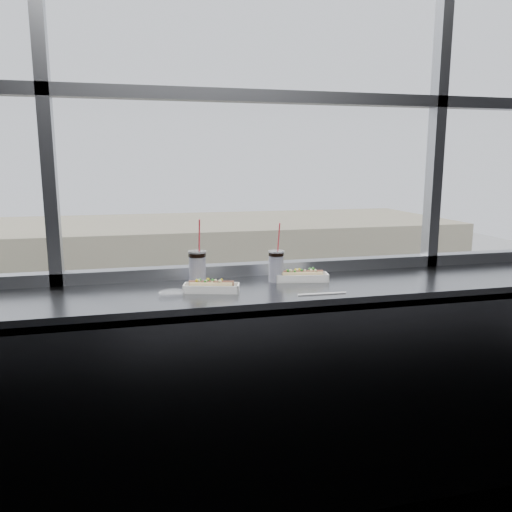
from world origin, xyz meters
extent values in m
plane|color=black|center=(0.00, 1.50, 0.55)|extent=(6.00, 0.00, 6.00)
plane|color=silver|center=(0.00, 1.52, 2.30)|extent=(6.00, 0.00, 6.00)
cube|color=gray|center=(0.00, 1.23, 1.07)|extent=(6.00, 0.55, 0.06)
cube|color=gray|center=(0.00, 0.97, 0.55)|extent=(6.00, 0.04, 1.04)
cube|color=white|center=(-0.30, 1.19, 1.10)|extent=(0.26, 0.14, 0.01)
cube|color=white|center=(-0.30, 1.19, 1.12)|extent=(0.26, 0.14, 0.03)
cylinder|color=tan|center=(-0.30, 1.19, 1.13)|extent=(0.20, 0.09, 0.04)
cylinder|color=brown|center=(-0.30, 1.19, 1.14)|extent=(0.20, 0.08, 0.03)
cube|color=white|center=(0.17, 1.29, 1.10)|extent=(0.27, 0.13, 0.01)
cube|color=white|center=(0.17, 1.29, 1.12)|extent=(0.27, 0.13, 0.03)
cylinder|color=tan|center=(0.17, 1.29, 1.13)|extent=(0.20, 0.08, 0.04)
cylinder|color=brown|center=(0.17, 1.29, 1.14)|extent=(0.21, 0.06, 0.03)
cylinder|color=white|center=(-0.35, 1.32, 1.18)|extent=(0.08, 0.08, 0.16)
cylinder|color=black|center=(-0.35, 1.32, 1.25)|extent=(0.08, 0.08, 0.02)
cylinder|color=silver|center=(-0.35, 1.32, 1.26)|extent=(0.09, 0.09, 0.01)
cylinder|color=#F33543|center=(-0.34, 1.31, 1.34)|extent=(0.01, 0.04, 0.17)
cylinder|color=white|center=(0.04, 1.32, 1.17)|extent=(0.07, 0.07, 0.15)
cylinder|color=black|center=(0.04, 1.32, 1.24)|extent=(0.08, 0.08, 0.02)
cylinder|color=silver|center=(0.04, 1.32, 1.25)|extent=(0.08, 0.08, 0.01)
cylinder|color=#F33543|center=(0.05, 1.31, 1.32)|extent=(0.01, 0.04, 0.15)
cylinder|color=white|center=(0.17, 1.03, 1.10)|extent=(0.22, 0.02, 0.01)
ellipsoid|color=silver|center=(-0.48, 1.17, 1.11)|extent=(0.11, 0.08, 0.03)
plane|color=#9F9F9E|center=(0.00, 45.00, -11.00)|extent=(120.00, 120.00, 0.00)
cube|color=black|center=(0.00, 21.50, -10.97)|extent=(80.00, 10.00, 0.06)
cube|color=#9F9F9E|center=(0.00, 29.50, -10.98)|extent=(80.00, 6.00, 0.04)
cube|color=tan|center=(0.00, 39.50, -7.00)|extent=(50.00, 14.00, 8.00)
imported|color=maroon|center=(-0.87, 17.50, -10.00)|extent=(2.60, 5.73, 1.88)
imported|color=navy|center=(14.23, 17.50, -9.79)|extent=(3.55, 7.13, 2.29)
imported|color=silver|center=(12.70, 25.50, -9.78)|extent=(3.62, 7.23, 2.32)
imported|color=#A23907|center=(3.85, 25.50, -9.90)|extent=(3.33, 6.49, 2.07)
imported|color=beige|center=(8.01, 17.50, -9.89)|extent=(3.18, 6.49, 2.09)
imported|color=#66605B|center=(-5.42, 29.51, -9.85)|extent=(0.98, 0.74, 2.21)
imported|color=#66605B|center=(7.34, 28.58, -9.98)|extent=(0.65, 0.87, 1.96)
imported|color=#66605B|center=(6.82, 29.61, -10.03)|extent=(0.83, 0.62, 1.86)
imported|color=#66605B|center=(-1.47, 30.17, -9.83)|extent=(0.76, 1.01, 2.27)
cylinder|color=#47382B|center=(2.15, 29.50, -9.78)|extent=(0.24, 0.24, 2.44)
sphere|color=#3A5B28|center=(2.15, 29.50, -7.55)|extent=(3.25, 3.25, 3.25)
cylinder|color=#47382B|center=(12.29, 29.50, -9.82)|extent=(0.24, 0.24, 2.37)
sphere|color=#3A5B28|center=(12.29, 29.50, -7.64)|extent=(3.16, 3.16, 3.16)
camera|label=1|loc=(-0.62, -0.99, 1.68)|focal=35.00mm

